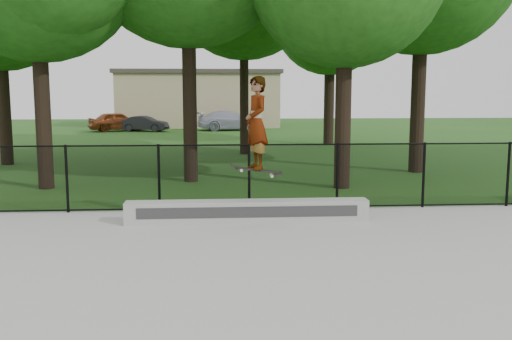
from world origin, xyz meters
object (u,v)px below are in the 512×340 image
object	(u,v)px
car_a	(118,121)
skater_airborne	(256,124)
grind_ledge	(248,211)
car_b	(145,124)
car_c	(231,121)

from	to	relation	value
car_a	skater_airborne	xyz separation A→B (m)	(7.47, -28.43, 1.42)
grind_ledge	car_b	bearing A→B (deg)	101.08
grind_ledge	car_c	xyz separation A→B (m)	(0.42, 28.38, 0.39)
grind_ledge	skater_airborne	world-z (taller)	skater_airborne
grind_ledge	car_c	size ratio (longest dim) A/B	1.16
car_b	skater_airborne	distance (m)	28.59
car_b	skater_airborne	bearing A→B (deg)	-153.42
grind_ledge	skater_airborne	distance (m)	1.82
skater_airborne	car_b	bearing A→B (deg)	101.28
car_a	car_b	size ratio (longest dim) A/B	1.34
car_a	car_b	bearing A→B (deg)	-126.18
car_b	skater_airborne	xyz separation A→B (m)	(5.59, -28.00, 1.55)
car_a	car_c	bearing A→B (deg)	-111.47
car_c	grind_ledge	bearing A→B (deg)	168.89
skater_airborne	car_c	bearing A→B (deg)	89.48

